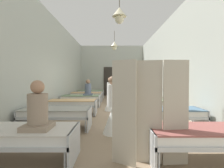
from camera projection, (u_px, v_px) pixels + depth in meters
ground_plane at (112, 111)px, 7.60m from camera, size 5.83×14.07×0.10m
room_shell at (112, 65)px, 8.75m from camera, size 5.63×13.67×4.20m
bed_left_row_0 at (19, 136)px, 2.84m from camera, size 1.90×0.84×0.57m
bed_right_row_0 at (205, 136)px, 2.84m from camera, size 1.90×0.84×0.57m
bed_left_row_1 at (56, 113)px, 4.73m from camera, size 1.90×0.84×0.57m
bed_right_row_1 at (168, 113)px, 4.74m from camera, size 1.90×0.84×0.57m
bed_left_row_2 at (72, 103)px, 6.63m from camera, size 1.90×0.84×0.57m
bed_right_row_2 at (152, 103)px, 6.63m from camera, size 1.90×0.84×0.57m
bed_left_row_3 at (81, 98)px, 8.53m from camera, size 1.90×0.84×0.57m
bed_right_row_3 at (143, 98)px, 8.53m from camera, size 1.90×0.84×0.57m
bed_left_row_4 at (87, 94)px, 10.43m from camera, size 1.90×0.84×0.57m
bed_right_row_4 at (137, 94)px, 10.43m from camera, size 1.90×0.84×0.57m
bed_left_row_5 at (91, 92)px, 12.33m from camera, size 1.90×0.84×0.57m
bed_right_row_5 at (133, 92)px, 12.33m from camera, size 1.90×0.84×0.57m
nurse_near_aisle at (113, 113)px, 4.29m from camera, size 0.52×0.52×1.49m
nurse_mid_aisle at (110, 99)px, 7.44m from camera, size 0.52×0.52×1.49m
nurse_far_aisle at (119, 92)px, 11.09m from camera, size 0.52×0.52×1.49m
patient_seated_primary at (38, 111)px, 2.76m from camera, size 0.44×0.44×0.80m
patient_seated_secondary at (88, 89)px, 8.53m from camera, size 0.44×0.44×0.80m
potted_plant at (112, 87)px, 13.17m from camera, size 0.63×0.63×1.17m
privacy_screen at (150, 112)px, 2.75m from camera, size 1.24×0.24×1.70m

